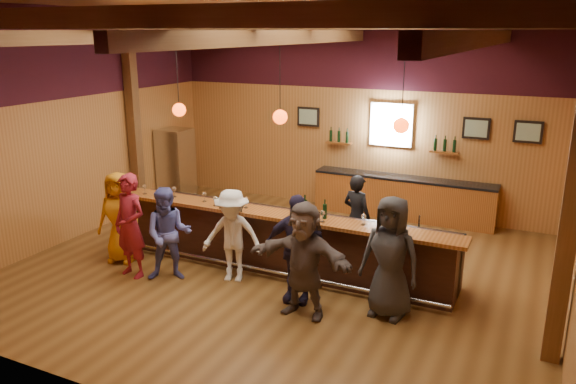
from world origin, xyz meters
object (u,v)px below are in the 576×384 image
object	(u,v)px
customer_denim	(169,234)
bottle_a	(305,207)
customer_redvest	(130,226)
ice_bucket	(300,209)
back_bar_cabinet	(403,198)
bartender	(357,217)
customer_brown	(304,260)
stainless_fridge	(176,166)
customer_white	(232,236)
customer_dark	(390,257)
customer_navy	(296,249)
bar_counter	(285,239)
customer_orange	(120,217)

from	to	relation	value
customer_denim	bottle_a	distance (m)	2.31
customer_redvest	ice_bucket	size ratio (longest dim) A/B	7.51
back_bar_cabinet	bartender	bearing A→B (deg)	-94.54
bartender	ice_bucket	bearing A→B (deg)	82.76
customer_brown	bottle_a	world-z (taller)	customer_brown
back_bar_cabinet	customer_redvest	distance (m)	6.05
customer_denim	ice_bucket	xyz separation A→B (m)	(1.95, 0.99, 0.43)
stainless_fridge	customer_brown	world-z (taller)	stainless_fridge
customer_white	customer_dark	bearing A→B (deg)	-16.14
customer_denim	customer_brown	distance (m)	2.54
bartender	customer_denim	bearing A→B (deg)	58.88
stainless_fridge	customer_dark	distance (m)	7.09
customer_denim	ice_bucket	size ratio (longest dim) A/B	6.70
customer_dark	bartender	size ratio (longest dim) A/B	1.16
back_bar_cabinet	customer_denim	xyz separation A→B (m)	(-2.72, -4.84, 0.32)
customer_denim	bottle_a	xyz separation A→B (m)	(2.02, 1.03, 0.45)
stainless_fridge	customer_navy	size ratio (longest dim) A/B	1.05
ice_bucket	customer_brown	bearing A→B (deg)	-63.13
customer_denim	bar_counter	bearing A→B (deg)	10.40
bottle_a	back_bar_cabinet	bearing A→B (deg)	79.48
customer_denim	bottle_a	size ratio (longest dim) A/B	4.54
back_bar_cabinet	ice_bucket	bearing A→B (deg)	-101.38
customer_orange	ice_bucket	xyz separation A→B (m)	(3.22, 0.72, 0.40)
bottle_a	customer_dark	bearing A→B (deg)	-22.20
customer_brown	ice_bucket	size ratio (longest dim) A/B	7.29
bar_counter	customer_orange	xyz separation A→B (m)	(-2.82, -1.00, 0.31)
customer_denim	customer_brown	world-z (taller)	customer_brown
back_bar_cabinet	customer_dark	bearing A→B (deg)	-78.16
customer_redvest	customer_white	xyz separation A→B (m)	(1.65, 0.57, -0.11)
bar_counter	bottle_a	distance (m)	0.90
ice_bucket	customer_redvest	bearing A→B (deg)	-156.40
back_bar_cabinet	customer_navy	world-z (taller)	customer_navy
bar_counter	bartender	xyz separation A→B (m)	(0.98, 0.98, 0.27)
back_bar_cabinet	customer_brown	size ratio (longest dim) A/B	2.30
stainless_fridge	customer_brown	size ratio (longest dim) A/B	1.03
customer_orange	customer_navy	distance (m)	3.52
stainless_fridge	customer_redvest	bearing A→B (deg)	-63.79
customer_redvest	customer_denim	distance (m)	0.69
stainless_fridge	ice_bucket	distance (m)	5.30
back_bar_cabinet	stainless_fridge	world-z (taller)	stainless_fridge
customer_brown	bottle_a	xyz separation A→B (m)	(-0.52, 1.20, 0.38)
back_bar_cabinet	ice_bucket	xyz separation A→B (m)	(-0.78, -3.85, 0.75)
back_bar_cabinet	stainless_fridge	size ratio (longest dim) A/B	2.22
customer_white	bartender	bearing A→B (deg)	35.12
customer_orange	customer_navy	world-z (taller)	customer_navy
back_bar_cabinet	bottle_a	xyz separation A→B (m)	(-0.71, -3.81, 0.77)
bottle_a	customer_orange	bearing A→B (deg)	-166.93
customer_white	ice_bucket	world-z (taller)	customer_white
bartender	back_bar_cabinet	bearing A→B (deg)	-77.46
customer_brown	stainless_fridge	bearing A→B (deg)	145.36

